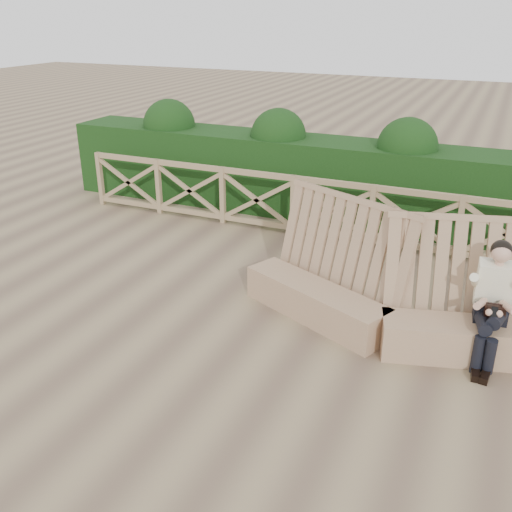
% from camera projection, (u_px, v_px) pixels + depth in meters
% --- Properties ---
extents(ground, '(60.00, 60.00, 0.00)m').
position_uv_depth(ground, '(248.00, 333.00, 7.30)').
color(ground, brown).
rests_on(ground, ground).
extents(bench, '(4.18, 1.57, 1.59)m').
position_uv_depth(bench, '(393.00, 305.00, 7.13)').
color(bench, '#9A7958').
rests_on(bench, ground).
extents(woman, '(0.44, 0.90, 1.45)m').
position_uv_depth(woman, '(493.00, 299.00, 6.48)').
color(woman, black).
rests_on(woman, ground).
extents(guardrail, '(10.10, 0.09, 1.10)m').
position_uv_depth(guardrail, '(331.00, 210.00, 10.01)').
color(guardrail, '#968157').
rests_on(guardrail, ground).
extents(hedge, '(12.00, 1.20, 1.50)m').
position_uv_depth(hedge, '(350.00, 182.00, 10.93)').
color(hedge, black).
rests_on(hedge, ground).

